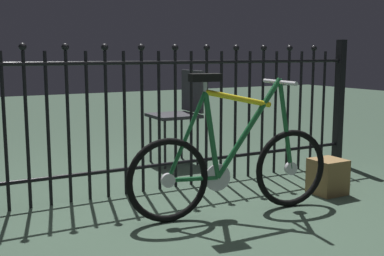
{
  "coord_description": "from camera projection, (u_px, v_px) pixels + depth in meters",
  "views": [
    {
      "loc": [
        -1.49,
        -2.75,
        1.07
      ],
      "look_at": [
        0.14,
        0.2,
        0.55
      ],
      "focal_mm": 46.16,
      "sensor_mm": 36.0,
      "label": 1
    }
  ],
  "objects": [
    {
      "name": "iron_fence",
      "position": [
        139.0,
        115.0,
        3.73
      ],
      "size": [
        4.09,
        0.07,
        1.19
      ],
      "color": "black",
      "rests_on": "ground"
    },
    {
      "name": "display_crate",
      "position": [
        328.0,
        176.0,
        3.75
      ],
      "size": [
        0.23,
        0.23,
        0.27
      ],
      "primitive_type": "cube",
      "rotation": [
        0.0,
        0.0,
        0.01
      ],
      "color": "olive",
      "rests_on": "ground"
    },
    {
      "name": "bicycle",
      "position": [
        232.0,
        165.0,
        3.25
      ],
      "size": [
        1.44,
        0.4,
        0.94
      ],
      "color": "black",
      "rests_on": "ground"
    },
    {
      "name": "ground_plane",
      "position": [
        188.0,
        216.0,
        3.25
      ],
      "size": [
        20.0,
        20.0,
        0.0
      ],
      "primitive_type": "plane",
      "color": "#3A4F3F"
    },
    {
      "name": "chair_charcoal",
      "position": [
        182.0,
        107.0,
        4.76
      ],
      "size": [
        0.44,
        0.44,
        0.9
      ],
      "color": "black",
      "rests_on": "ground"
    }
  ]
}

